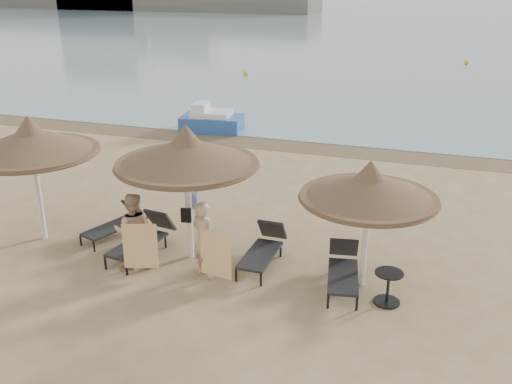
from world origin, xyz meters
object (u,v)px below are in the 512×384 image
at_px(lounger_near_left, 144,237).
at_px(pedal_boat, 211,120).
at_px(side_table, 388,289).
at_px(person_left, 133,225).
at_px(person_right, 204,234).
at_px(palapa_right, 369,187).
at_px(lounger_near_right, 264,248).
at_px(palapa_center, 187,153).
at_px(lounger_far_right, 343,268).
at_px(palapa_left, 31,142).
at_px(lounger_far_left, 117,223).

xyz_separation_m(lounger_near_left, pedal_boat, (-2.59, 10.13, 0.03)).
xyz_separation_m(side_table, pedal_boat, (-7.92, 10.55, 0.10)).
distance_m(lounger_near_left, person_left, 0.86).
height_order(lounger_near_left, person_right, person_right).
bearing_deg(palapa_right, lounger_near_right, 172.11).
height_order(lounger_near_right, pedal_boat, pedal_boat).
bearing_deg(palapa_center, lounger_near_right, 8.56).
relative_size(lounger_near_right, lounger_far_right, 0.97).
bearing_deg(palapa_left, side_table, -2.52).
relative_size(person_right, pedal_boat, 0.77).
bearing_deg(person_right, lounger_far_left, -0.07).
relative_size(palapa_center, palapa_right, 1.14).
bearing_deg(lounger_far_right, lounger_near_left, 170.45).
height_order(palapa_left, lounger_near_left, palapa_left).
bearing_deg(side_table, person_left, -177.84).
bearing_deg(lounger_near_right, palapa_left, -173.75).
relative_size(person_left, pedal_boat, 0.77).
bearing_deg(side_table, palapa_right, 137.20).
height_order(palapa_center, person_right, palapa_center).
height_order(palapa_left, palapa_right, palapa_left).
distance_m(side_table, pedal_boat, 13.19).
distance_m(lounger_near_right, side_table, 2.80).
xyz_separation_m(palapa_center, side_table, (4.28, -0.56, -2.07)).
relative_size(side_table, pedal_boat, 0.26).
height_order(palapa_right, person_left, palapa_right).
distance_m(palapa_right, pedal_boat, 12.58).
bearing_deg(palapa_center, palapa_left, -176.71).
bearing_deg(lounger_far_right, person_left, 178.63).
xyz_separation_m(side_table, person_right, (-3.65, -0.14, 0.65)).
bearing_deg(lounger_far_left, palapa_center, 7.62).
height_order(palapa_right, side_table, palapa_right).
relative_size(palapa_center, person_left, 1.58).
xyz_separation_m(lounger_far_right, person_left, (-4.30, -0.64, 0.60)).
relative_size(lounger_far_right, person_right, 0.95).
bearing_deg(lounger_far_right, palapa_left, 170.92).
relative_size(side_table, person_right, 0.34).
relative_size(lounger_near_left, side_table, 2.96).
distance_m(lounger_far_left, person_right, 3.01).
distance_m(lounger_far_right, person_left, 4.38).
xyz_separation_m(palapa_center, pedal_boat, (-3.64, 9.99, -1.97)).
relative_size(palapa_center, person_right, 1.57).
bearing_deg(person_left, pedal_boat, -96.88).
relative_size(lounger_far_left, person_left, 0.89).
distance_m(palapa_right, side_table, 1.93).
height_order(lounger_far_right, person_right, person_right).
bearing_deg(lounger_far_right, person_right, -177.77).
distance_m(lounger_near_right, lounger_far_right, 1.80).
xyz_separation_m(palapa_right, side_table, (0.54, -0.50, -1.78)).
xyz_separation_m(palapa_left, person_right, (4.29, -0.49, -1.38)).
bearing_deg(lounger_far_right, lounger_far_left, 164.31).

